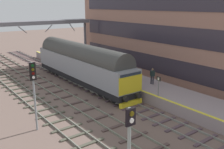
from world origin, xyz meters
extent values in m
plane|color=brown|center=(0.00, 0.00, 0.00)|extent=(140.00, 140.00, 0.00)
cube|color=gray|center=(-0.72, 0.00, 0.07)|extent=(0.07, 60.00, 0.15)
cube|color=gray|center=(0.72, 0.00, 0.07)|extent=(0.07, 60.00, 0.15)
cube|color=#4E3C44|center=(0.00, -13.47, 0.04)|extent=(2.50, 0.26, 0.09)
cube|color=#4E3C44|center=(0.00, -12.24, 0.04)|extent=(2.50, 0.26, 0.09)
cube|color=#4E3C44|center=(0.00, -11.02, 0.04)|extent=(2.50, 0.26, 0.09)
cube|color=#4E3C44|center=(0.00, -9.80, 0.04)|extent=(2.50, 0.26, 0.09)
cube|color=#4E3C44|center=(0.00, -8.57, 0.04)|extent=(2.50, 0.26, 0.09)
cube|color=#4E3C44|center=(0.00, -7.35, 0.04)|extent=(2.50, 0.26, 0.09)
cube|color=#4E3C44|center=(0.00, -6.12, 0.04)|extent=(2.50, 0.26, 0.09)
cube|color=#4E3C44|center=(0.00, -4.90, 0.04)|extent=(2.50, 0.26, 0.09)
cube|color=#4E3C44|center=(0.00, -3.67, 0.04)|extent=(2.50, 0.26, 0.09)
cube|color=#4E3C44|center=(0.00, -2.45, 0.04)|extent=(2.50, 0.26, 0.09)
cube|color=#4E3C44|center=(0.00, -1.22, 0.04)|extent=(2.50, 0.26, 0.09)
cube|color=#4E3C44|center=(0.00, 0.00, 0.04)|extent=(2.50, 0.26, 0.09)
cube|color=#4E3C44|center=(0.00, 1.22, 0.04)|extent=(2.50, 0.26, 0.09)
cube|color=#4E3C44|center=(0.00, 2.45, 0.04)|extent=(2.50, 0.26, 0.09)
cube|color=#4E3C44|center=(0.00, 3.67, 0.04)|extent=(2.50, 0.26, 0.09)
cube|color=#4E3C44|center=(0.00, 4.90, 0.04)|extent=(2.50, 0.26, 0.09)
cube|color=#4E3C44|center=(0.00, 6.12, 0.04)|extent=(2.50, 0.26, 0.09)
cube|color=#4E3C44|center=(0.00, 7.35, 0.04)|extent=(2.50, 0.26, 0.09)
cube|color=#4E3C44|center=(0.00, 8.57, 0.04)|extent=(2.50, 0.26, 0.09)
cube|color=#4E3C44|center=(0.00, 9.80, 0.04)|extent=(2.50, 0.26, 0.09)
cube|color=#4E3C44|center=(0.00, 11.02, 0.04)|extent=(2.50, 0.26, 0.09)
cube|color=#4E3C44|center=(0.00, 12.24, 0.04)|extent=(2.50, 0.26, 0.09)
cube|color=#4E3C44|center=(0.00, 13.47, 0.04)|extent=(2.50, 0.26, 0.09)
cube|color=#4E3C44|center=(0.00, 14.69, 0.04)|extent=(2.50, 0.26, 0.09)
cube|color=#4E3C44|center=(0.00, 15.92, 0.04)|extent=(2.50, 0.26, 0.09)
cube|color=#4E3C44|center=(0.00, 17.14, 0.04)|extent=(2.50, 0.26, 0.09)
cube|color=#4E3C44|center=(0.00, 18.37, 0.04)|extent=(2.50, 0.26, 0.09)
cube|color=#4E3C44|center=(0.00, 19.59, 0.04)|extent=(2.50, 0.26, 0.09)
cube|color=#4E3C44|center=(0.00, 20.82, 0.04)|extent=(2.50, 0.26, 0.09)
cube|color=#4E3C44|center=(0.00, 22.04, 0.04)|extent=(2.50, 0.26, 0.09)
cube|color=#4E3C44|center=(0.00, 23.27, 0.04)|extent=(2.50, 0.26, 0.09)
cube|color=#4E3C44|center=(0.00, 24.49, 0.04)|extent=(2.50, 0.26, 0.09)
cube|color=#4E3C44|center=(0.00, 25.71, 0.04)|extent=(2.50, 0.26, 0.09)
cube|color=#4E3C44|center=(0.00, 26.94, 0.04)|extent=(2.50, 0.26, 0.09)
cube|color=#4E3C44|center=(0.00, 28.16, 0.04)|extent=(2.50, 0.26, 0.09)
cube|color=#4E3C44|center=(0.00, 29.39, 0.04)|extent=(2.50, 0.26, 0.09)
cube|color=slate|center=(-4.31, 0.00, 0.07)|extent=(0.07, 60.00, 0.15)
cube|color=slate|center=(-2.87, 0.00, 0.07)|extent=(0.07, 60.00, 0.15)
cube|color=#4C3B38|center=(-3.59, -9.00, 0.04)|extent=(2.50, 0.26, 0.09)
cube|color=#4C3B38|center=(-3.59, -7.00, 0.04)|extent=(2.50, 0.26, 0.09)
cube|color=#4C3B38|center=(-3.59, -5.00, 0.04)|extent=(2.50, 0.26, 0.09)
cube|color=#4C3B38|center=(-3.59, -3.00, 0.04)|extent=(2.50, 0.26, 0.09)
cube|color=#4C3B38|center=(-3.59, -1.00, 0.04)|extent=(2.50, 0.26, 0.09)
cube|color=#4C3B38|center=(-3.59, 1.00, 0.04)|extent=(2.50, 0.26, 0.09)
cube|color=#4C3B38|center=(-3.59, 3.00, 0.04)|extent=(2.50, 0.26, 0.09)
cube|color=#4C3B38|center=(-3.59, 5.00, 0.04)|extent=(2.50, 0.26, 0.09)
cube|color=#4C3B38|center=(-3.59, 7.00, 0.04)|extent=(2.50, 0.26, 0.09)
cube|color=#4C3B38|center=(-3.59, 9.00, 0.04)|extent=(2.50, 0.26, 0.09)
cube|color=#4C3B38|center=(-3.59, 11.00, 0.04)|extent=(2.50, 0.26, 0.09)
cube|color=#4C3B38|center=(-3.59, 13.00, 0.04)|extent=(2.50, 0.26, 0.09)
cube|color=#4C3B38|center=(-3.59, 15.00, 0.04)|extent=(2.50, 0.26, 0.09)
cube|color=#4C3B38|center=(-3.59, 17.00, 0.04)|extent=(2.50, 0.26, 0.09)
cube|color=#4C3B38|center=(-3.59, 19.00, 0.04)|extent=(2.50, 0.26, 0.09)
cube|color=#4C3B38|center=(-3.59, 21.00, 0.04)|extent=(2.50, 0.26, 0.09)
cube|color=#4C3B38|center=(-3.59, 23.00, 0.04)|extent=(2.50, 0.26, 0.09)
cube|color=#4C3B38|center=(-3.59, 25.00, 0.04)|extent=(2.50, 0.26, 0.09)
cube|color=slate|center=(-7.32, 0.00, 0.07)|extent=(0.07, 60.00, 0.15)
cube|color=slate|center=(-5.88, 0.00, 0.07)|extent=(0.07, 60.00, 0.15)
cube|color=#474639|center=(-6.60, -7.86, 0.04)|extent=(2.50, 0.26, 0.09)
cube|color=#474639|center=(-6.60, -6.43, 0.04)|extent=(2.50, 0.26, 0.09)
cube|color=#474639|center=(-6.60, -5.00, 0.04)|extent=(2.50, 0.26, 0.09)
cube|color=#474639|center=(-6.60, -3.57, 0.04)|extent=(2.50, 0.26, 0.09)
cube|color=#474639|center=(-6.60, -2.14, 0.04)|extent=(2.50, 0.26, 0.09)
cube|color=#474639|center=(-6.60, -0.71, 0.04)|extent=(2.50, 0.26, 0.09)
cube|color=#474639|center=(-6.60, 0.71, 0.04)|extent=(2.50, 0.26, 0.09)
cube|color=#474639|center=(-6.60, 2.14, 0.04)|extent=(2.50, 0.26, 0.09)
cube|color=#474639|center=(-6.60, 3.57, 0.04)|extent=(2.50, 0.26, 0.09)
cube|color=#474639|center=(-6.60, 5.00, 0.04)|extent=(2.50, 0.26, 0.09)
cube|color=#474639|center=(-6.60, 6.43, 0.04)|extent=(2.50, 0.26, 0.09)
cube|color=#474639|center=(-6.60, 7.86, 0.04)|extent=(2.50, 0.26, 0.09)
cube|color=#474639|center=(-6.60, 9.29, 0.04)|extent=(2.50, 0.26, 0.09)
cube|color=#474639|center=(-6.60, 10.71, 0.04)|extent=(2.50, 0.26, 0.09)
cube|color=#474639|center=(-6.60, 12.14, 0.04)|extent=(2.50, 0.26, 0.09)
cube|color=#474639|center=(-6.60, 13.57, 0.04)|extent=(2.50, 0.26, 0.09)
cube|color=gray|center=(3.60, 0.00, 0.50)|extent=(4.00, 44.00, 1.00)
cube|color=yellow|center=(1.75, 0.00, 1.00)|extent=(0.30, 44.00, 0.01)
cube|color=#9F7160|center=(10.11, -1.04, 5.40)|extent=(4.42, 33.71, 10.80)
cube|color=#332D38|center=(7.87, -1.04, 1.98)|extent=(0.06, 31.01, 2.02)
cube|color=#332D38|center=(7.87, -1.04, 5.58)|extent=(0.06, 31.01, 2.02)
cube|color=#332D38|center=(7.87, -1.04, 9.18)|extent=(0.06, 31.01, 2.02)
cube|color=black|center=(0.00, 4.02, 0.82)|extent=(2.56, 17.03, 0.60)
cube|color=gray|center=(0.00, 4.02, 2.17)|extent=(2.70, 17.03, 2.10)
cylinder|color=#3B3B38|center=(0.00, 4.02, 3.40)|extent=(2.56, 15.67, 2.57)
cube|color=yellow|center=(0.00, -4.53, 2.02)|extent=(2.65, 0.08, 1.58)
cube|color=#232D3D|center=(0.00, -4.51, 2.75)|extent=(2.38, 0.04, 0.64)
cube|color=#232D3D|center=(1.37, 4.02, 2.47)|extent=(0.04, 11.92, 0.44)
cylinder|color=black|center=(-0.75, -4.74, 0.92)|extent=(0.48, 0.35, 0.48)
cylinder|color=black|center=(0.75, -4.74, 0.92)|extent=(0.48, 0.35, 0.48)
cube|color=yellow|center=(0.00, -4.59, 0.29)|extent=(2.43, 0.36, 0.47)
cylinder|color=black|center=(0.00, -3.04, 0.52)|extent=(1.64, 1.04, 1.04)
cylinder|color=black|center=(0.00, -1.94, 0.52)|extent=(1.64, 1.04, 1.04)
cylinder|color=black|center=(0.00, -0.84, 0.52)|extent=(1.64, 1.04, 1.04)
cylinder|color=black|center=(0.00, 8.88, 0.52)|extent=(1.64, 1.04, 1.04)
cylinder|color=black|center=(0.00, 9.98, 0.52)|extent=(1.64, 1.04, 1.04)
cylinder|color=black|center=(0.00, 11.08, 0.52)|extent=(1.64, 1.04, 1.04)
cube|color=black|center=(-8.42, -14.07, 4.76)|extent=(0.44, 0.10, 0.71)
cylinder|color=#53470A|center=(-8.42, -14.13, 4.91)|extent=(0.20, 0.06, 0.20)
cylinder|color=white|center=(-8.42, -14.13, 4.63)|extent=(0.20, 0.06, 0.20)
cylinder|color=gray|center=(-8.42, -3.83, 2.53)|extent=(0.14, 0.14, 5.05)
cube|color=black|center=(-8.42, -3.89, 4.42)|extent=(0.44, 0.10, 1.27)
cylinder|color=#0A3E13|center=(-8.42, -3.95, 4.85)|extent=(0.20, 0.06, 0.20)
cylinder|color=#53470A|center=(-8.42, -3.95, 4.57)|extent=(0.20, 0.06, 0.20)
cylinder|color=#500807|center=(-8.42, -3.95, 4.29)|extent=(0.20, 0.06, 0.20)
cylinder|color=white|center=(-8.42, -3.95, 4.01)|extent=(0.20, 0.06, 0.20)
cylinder|color=slate|center=(1.85, -6.12, 1.90)|extent=(0.08, 0.08, 1.78)
cube|color=black|center=(1.82, -6.12, 2.61)|extent=(0.05, 0.44, 0.36)
cube|color=white|center=(1.79, -6.12, 2.61)|extent=(0.01, 0.20, 0.24)
cylinder|color=#252732|center=(4.07, -3.35, 1.43)|extent=(0.13, 0.13, 0.84)
cylinder|color=#252732|center=(3.98, -3.18, 1.43)|extent=(0.13, 0.13, 0.84)
cylinder|color=#1C2A29|center=(4.02, -3.26, 2.13)|extent=(0.46, 0.46, 0.56)
sphere|color=brown|center=(4.02, -3.26, 2.54)|extent=(0.22, 0.22, 0.22)
cylinder|color=#1C2A29|center=(4.12, -3.45, 2.13)|extent=(0.09, 0.09, 0.52)
cylinder|color=#1C2A29|center=(3.92, -3.08, 2.13)|extent=(0.09, 0.09, 0.52)
cylinder|color=slate|center=(6.50, 13.72, 3.10)|extent=(0.36, 0.36, 6.21)
cube|color=slate|center=(-1.25, 13.72, 6.46)|extent=(15.90, 2.00, 0.50)
cylinder|color=slate|center=(-3.09, 13.72, 5.61)|extent=(1.10, 0.10, 1.01)
cylinder|color=slate|center=(0.59, 13.72, 5.61)|extent=(1.11, 0.10, 1.01)
cylinder|color=slate|center=(4.26, 13.72, 5.61)|extent=(0.90, 0.10, 1.20)
camera|label=1|loc=(-14.39, -20.77, 8.87)|focal=41.24mm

